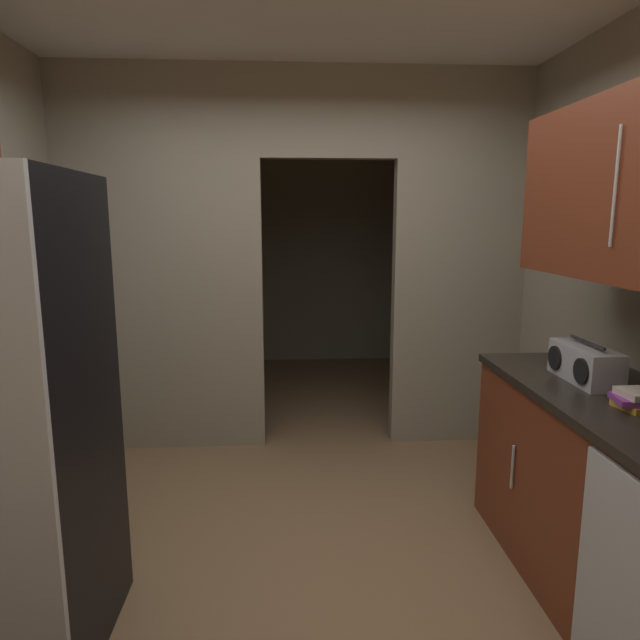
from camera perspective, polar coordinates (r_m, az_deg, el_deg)
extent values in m
plane|color=brown|center=(2.88, -1.30, -25.34)|extent=(20.00, 20.00, 0.00)
cube|color=gray|center=(4.16, -15.79, 5.47)|extent=(1.42, 0.12, 2.72)
cube|color=gray|center=(4.26, 13.92, 5.67)|extent=(0.96, 0.12, 2.72)
cube|color=gray|center=(4.13, 0.91, 20.43)|extent=(0.96, 0.12, 0.62)
cube|color=gray|center=(6.63, -2.88, 7.50)|extent=(3.34, 0.10, 2.72)
cube|color=gray|center=(5.56, -19.72, 6.38)|extent=(0.10, 2.57, 2.72)
cube|color=gray|center=(5.61, 14.21, 6.70)|extent=(0.10, 2.57, 2.72)
cube|color=maroon|center=(2.80, 28.83, -17.21)|extent=(0.63, 1.85, 0.89)
cube|color=black|center=(2.63, 29.71, -8.10)|extent=(0.67, 1.85, 0.04)
cylinder|color=#B7BABC|center=(2.32, 27.32, -21.77)|extent=(0.01, 0.01, 0.22)
cylinder|color=#B7BABC|center=(2.96, 19.05, -13.99)|extent=(0.01, 0.01, 0.22)
cube|color=#B7BABC|center=(2.27, 28.80, -24.27)|extent=(0.02, 0.56, 0.87)
cylinder|color=#B7BABC|center=(2.42, 27.93, 11.95)|extent=(0.01, 0.01, 0.45)
cube|color=#B2B2B7|center=(2.89, 25.46, -4.07)|extent=(0.16, 0.41, 0.17)
cylinder|color=#262626|center=(2.86, 25.62, -2.07)|extent=(0.02, 0.28, 0.02)
cylinder|color=black|center=(2.74, 25.08, -4.76)|extent=(0.01, 0.12, 0.12)
cylinder|color=black|center=(2.95, 22.83, -3.58)|extent=(0.01, 0.12, 0.12)
cube|color=gold|center=(2.57, 29.33, -7.69)|extent=(0.12, 0.16, 0.03)
cube|color=#8C3893|center=(2.57, 29.21, -7.13)|extent=(0.15, 0.16, 0.03)
cube|color=beige|center=(2.56, 29.60, -6.57)|extent=(0.12, 0.15, 0.03)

